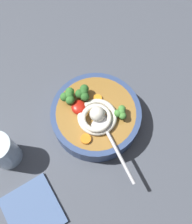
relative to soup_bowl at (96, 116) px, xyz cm
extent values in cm
cube|color=#474C56|center=(-0.08, -2.83, -5.11)|extent=(107.43, 107.43, 4.35)
cylinder|color=#334775|center=(0.00, 0.00, -0.09)|extent=(22.19, 22.19, 5.68)
cylinder|color=olive|center=(0.00, 0.00, 0.13)|extent=(19.53, 19.53, 5.22)
torus|color=silver|center=(1.56, -0.08, 3.40)|extent=(9.46, 9.46, 1.30)
torus|color=silver|center=(2.17, -0.49, 4.44)|extent=(10.13, 10.13, 1.17)
sphere|color=silver|center=(1.56, -0.08, 5.09)|extent=(3.67, 3.67, 3.67)
ellipsoid|color=#B7B7BC|center=(3.82, 0.72, 3.54)|extent=(5.44, 6.72, 1.60)
cylinder|color=#B7B7BC|center=(11.18, 2.12, 3.54)|extent=(14.89, 3.58, 0.80)
ellipsoid|color=#B2190F|center=(-1.91, -3.83, 3.62)|extent=(3.88, 3.49, 1.75)
cylinder|color=#7A9E60|center=(2.35, 5.58, 3.24)|extent=(0.92, 0.92, 0.98)
sphere|color=#478938|center=(2.35, 5.58, 4.63)|extent=(1.80, 1.80, 1.80)
sphere|color=#478938|center=(3.25, 5.58, 4.46)|extent=(1.80, 1.80, 1.80)
sphere|color=#478938|center=(1.53, 5.91, 4.54)|extent=(1.80, 1.80, 1.80)
sphere|color=#478938|center=(2.35, 4.68, 4.50)|extent=(1.80, 1.80, 1.80)
cylinder|color=#7A9E60|center=(-4.77, -1.80, 3.33)|extent=(1.10, 1.10, 1.18)
sphere|color=#2D6628|center=(-4.77, -1.80, 5.00)|extent=(2.16, 2.16, 2.16)
sphere|color=#2D6628|center=(-3.69, -1.80, 4.80)|extent=(2.16, 2.16, 2.16)
sphere|color=#2D6628|center=(-5.75, -1.41, 4.90)|extent=(2.16, 2.16, 2.16)
sphere|color=#2D6628|center=(-4.77, -2.88, 4.84)|extent=(2.16, 2.16, 2.16)
cylinder|color=#7A9E60|center=(-4.79, -5.40, 3.34)|extent=(1.12, 1.12, 1.20)
sphere|color=#38752D|center=(-4.79, -5.40, 5.05)|extent=(2.20, 2.20, 2.20)
sphere|color=#38752D|center=(-3.69, -5.40, 4.85)|extent=(2.20, 2.20, 2.20)
sphere|color=#38752D|center=(-5.79, -5.00, 4.95)|extent=(2.20, 2.20, 2.20)
sphere|color=#38752D|center=(-4.79, -6.50, 4.89)|extent=(2.20, 2.20, 2.20)
cylinder|color=orange|center=(6.09, -4.01, 3.08)|extent=(2.44, 2.44, 0.68)
cylinder|color=orange|center=(-3.26, 1.21, 3.05)|extent=(2.23, 2.23, 0.60)
cylinder|color=orange|center=(2.01, 2.33, 3.08)|extent=(2.23, 2.23, 0.68)
cylinder|color=silver|center=(3.75, -23.21, 2.01)|extent=(6.65, 6.65, 9.89)
cube|color=#4C6693|center=(17.62, -19.44, -2.53)|extent=(15.23, 14.69, 0.80)
camera|label=1|loc=(23.97, -6.29, 58.77)|focal=40.69mm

